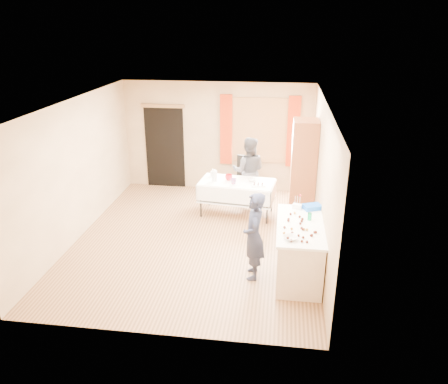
# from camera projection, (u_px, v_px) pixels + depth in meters

# --- Properties ---
(floor) EXTENTS (4.50, 5.50, 0.02)m
(floor) POSITION_uv_depth(u_px,v_px,m) (197.00, 239.00, 8.37)
(floor) COLOR #9E7047
(floor) RESTS_ON ground
(ceiling) EXTENTS (4.50, 5.50, 0.02)m
(ceiling) POSITION_uv_depth(u_px,v_px,m) (193.00, 102.00, 7.40)
(ceiling) COLOR white
(ceiling) RESTS_ON floor
(wall_back) EXTENTS (4.50, 0.02, 2.60)m
(wall_back) POSITION_uv_depth(u_px,v_px,m) (217.00, 137.00, 10.42)
(wall_back) COLOR tan
(wall_back) RESTS_ON floor
(wall_front) EXTENTS (4.50, 0.02, 2.60)m
(wall_front) POSITION_uv_depth(u_px,v_px,m) (151.00, 249.00, 5.34)
(wall_front) COLOR tan
(wall_front) RESTS_ON floor
(wall_left) EXTENTS (0.02, 5.50, 2.60)m
(wall_left) POSITION_uv_depth(u_px,v_px,m) (76.00, 170.00, 8.16)
(wall_left) COLOR tan
(wall_left) RESTS_ON floor
(wall_right) EXTENTS (0.02, 5.50, 2.60)m
(wall_right) POSITION_uv_depth(u_px,v_px,m) (322.00, 181.00, 7.60)
(wall_right) COLOR tan
(wall_right) RESTS_ON floor
(window_frame) EXTENTS (1.32, 0.06, 1.52)m
(window_frame) POSITION_uv_depth(u_px,v_px,m) (259.00, 130.00, 10.19)
(window_frame) COLOR olive
(window_frame) RESTS_ON wall_back
(window_pane) EXTENTS (1.20, 0.02, 1.40)m
(window_pane) POSITION_uv_depth(u_px,v_px,m) (259.00, 131.00, 10.18)
(window_pane) COLOR white
(window_pane) RESTS_ON wall_back
(curtain_left) EXTENTS (0.28, 0.06, 1.65)m
(curtain_left) POSITION_uv_depth(u_px,v_px,m) (226.00, 130.00, 10.24)
(curtain_left) COLOR #AD2E0D
(curtain_left) RESTS_ON wall_back
(curtain_right) EXTENTS (0.28, 0.06, 1.65)m
(curtain_right) POSITION_uv_depth(u_px,v_px,m) (293.00, 132.00, 10.05)
(curtain_right) COLOR #AD2E0D
(curtain_right) RESTS_ON wall_back
(doorway) EXTENTS (0.95, 0.04, 2.00)m
(doorway) POSITION_uv_depth(u_px,v_px,m) (165.00, 147.00, 10.67)
(doorway) COLOR black
(doorway) RESTS_ON floor
(door_lintel) EXTENTS (1.05, 0.06, 0.08)m
(door_lintel) POSITION_uv_depth(u_px,v_px,m) (162.00, 106.00, 10.27)
(door_lintel) COLOR olive
(door_lintel) RESTS_ON wall_back
(cabinet) EXTENTS (0.50, 0.60, 2.09)m
(cabinet) POSITION_uv_depth(u_px,v_px,m) (303.00, 171.00, 8.87)
(cabinet) COLOR brown
(cabinet) RESTS_ON floor
(counter) EXTENTS (0.74, 1.57, 0.91)m
(counter) POSITION_uv_depth(u_px,v_px,m) (299.00, 250.00, 7.04)
(counter) COLOR beige
(counter) RESTS_ON floor
(party_table) EXTENTS (1.65, 0.97, 0.75)m
(party_table) POSITION_uv_depth(u_px,v_px,m) (237.00, 195.00, 9.27)
(party_table) COLOR black
(party_table) RESTS_ON floor
(chair) EXTENTS (0.46, 0.46, 0.94)m
(chair) POSITION_uv_depth(u_px,v_px,m) (243.00, 184.00, 10.37)
(chair) COLOR black
(chair) RESTS_ON floor
(girl) EXTENTS (0.59, 0.44, 1.45)m
(girl) POSITION_uv_depth(u_px,v_px,m) (254.00, 236.00, 6.89)
(girl) COLOR #1B2039
(girl) RESTS_ON floor
(woman) EXTENTS (0.76, 0.59, 1.54)m
(woman) POSITION_uv_depth(u_px,v_px,m) (249.00, 171.00, 9.71)
(woman) COLOR black
(woman) RESTS_ON floor
(soda_can) EXTENTS (0.08, 0.08, 0.12)m
(soda_can) POSITION_uv_depth(u_px,v_px,m) (310.00, 217.00, 7.00)
(soda_can) COLOR #0A894B
(soda_can) RESTS_ON counter
(mixing_bowl) EXTENTS (0.36, 0.36, 0.05)m
(mixing_bowl) POSITION_uv_depth(u_px,v_px,m) (290.00, 238.00, 6.39)
(mixing_bowl) COLOR white
(mixing_bowl) RESTS_ON counter
(foam_block) EXTENTS (0.17, 0.14, 0.08)m
(foam_block) POSITION_uv_depth(u_px,v_px,m) (297.00, 206.00, 7.43)
(foam_block) COLOR white
(foam_block) RESTS_ON counter
(blue_basket) EXTENTS (0.35, 0.30, 0.08)m
(blue_basket) POSITION_uv_depth(u_px,v_px,m) (312.00, 207.00, 7.41)
(blue_basket) COLOR blue
(blue_basket) RESTS_ON counter
(pitcher) EXTENTS (0.14, 0.14, 0.22)m
(pitcher) POSITION_uv_depth(u_px,v_px,m) (215.00, 176.00, 9.15)
(pitcher) COLOR silver
(pitcher) RESTS_ON party_table
(cup_red) EXTENTS (0.22, 0.22, 0.12)m
(cup_red) POSITION_uv_depth(u_px,v_px,m) (229.00, 177.00, 9.21)
(cup_red) COLOR red
(cup_red) RESTS_ON party_table
(cup_rainbow) EXTENTS (0.13, 0.13, 0.12)m
(cup_rainbow) POSITION_uv_depth(u_px,v_px,m) (233.00, 181.00, 9.00)
(cup_rainbow) COLOR red
(cup_rainbow) RESTS_ON party_table
(small_bowl) EXTENTS (0.23, 0.23, 0.05)m
(small_bowl) POSITION_uv_depth(u_px,v_px,m) (252.00, 180.00, 9.16)
(small_bowl) COLOR white
(small_bowl) RESTS_ON party_table
(pastry_tray) EXTENTS (0.31, 0.25, 0.02)m
(pastry_tray) POSITION_uv_depth(u_px,v_px,m) (258.00, 185.00, 8.92)
(pastry_tray) COLOR white
(pastry_tray) RESTS_ON party_table
(bottle) EXTENTS (0.12, 0.13, 0.17)m
(bottle) POSITION_uv_depth(u_px,v_px,m) (213.00, 173.00, 9.42)
(bottle) COLOR white
(bottle) RESTS_ON party_table
(cake_balls) EXTENTS (0.52, 1.04, 0.04)m
(cake_balls) POSITION_uv_depth(u_px,v_px,m) (299.00, 228.00, 6.70)
(cake_balls) COLOR #3F2314
(cake_balls) RESTS_ON counter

